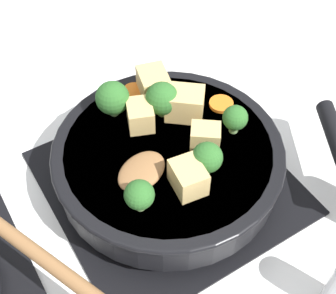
{
  "coord_description": "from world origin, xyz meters",
  "views": [
    {
      "loc": [
        -0.33,
        0.2,
        0.53
      ],
      "look_at": [
        0.0,
        0.0,
        0.08
      ],
      "focal_mm": 50.0,
      "sensor_mm": 36.0,
      "label": 1
    }
  ],
  "objects": [
    {
      "name": "ground_plane",
      "position": [
        0.0,
        0.0,
        0.0
      ],
      "size": [
        2.4,
        2.4,
        0.0
      ],
      "primitive_type": "plane",
      "color": "white"
    },
    {
      "name": "tofu_cube_center_large",
      "position": [
        -0.06,
        0.01,
        0.09
      ],
      "size": [
        0.05,
        0.04,
        0.03
      ],
      "primitive_type": "cube",
      "rotation": [
        0.0,
        0.0,
        3.01
      ],
      "color": "#DBB770",
      "rests_on": "skillet_pan"
    },
    {
      "name": "broccoli_floret_east_rim",
      "position": [
        -0.06,
        -0.02,
        0.1
      ],
      "size": [
        0.04,
        0.04,
        0.04
      ],
      "color": "#709956",
      "rests_on": "skillet_pan"
    },
    {
      "name": "skillet_pan",
      "position": [
        -0.0,
        -0.0,
        0.05
      ],
      "size": [
        0.33,
        0.39,
        0.05
      ],
      "color": "black",
      "rests_on": "front_burner_grate"
    },
    {
      "name": "tofu_cube_back_piece",
      "position": [
        0.04,
        -0.05,
        0.1
      ],
      "size": [
        0.06,
        0.06,
        0.04
      ],
      "primitive_type": "cube",
      "rotation": [
        0.0,
        0.0,
        0.88
      ],
      "color": "#DBB770",
      "rests_on": "skillet_pan"
    },
    {
      "name": "tofu_cube_near_handle",
      "position": [
        -0.02,
        -0.04,
        0.09
      ],
      "size": [
        0.05,
        0.05,
        0.03
      ],
      "primitive_type": "cube",
      "rotation": [
        0.0,
        0.0,
        0.93
      ],
      "color": "#DBB770",
      "rests_on": "skillet_pan"
    },
    {
      "name": "tofu_cube_west_chunk",
      "position": [
        0.05,
        0.01,
        0.09
      ],
      "size": [
        0.05,
        0.05,
        0.03
      ],
      "primitive_type": "cube",
      "rotation": [
        0.0,
        0.0,
        5.91
      ],
      "color": "#DBB770",
      "rests_on": "skillet_pan"
    },
    {
      "name": "carrot_slice_near_center",
      "position": [
        0.03,
        -0.1,
        0.08
      ],
      "size": [
        0.03,
        0.03,
        0.01
      ],
      "primitive_type": "cylinder",
      "color": "orange",
      "rests_on": "skillet_pan"
    },
    {
      "name": "wooden_spoon",
      "position": [
        -0.05,
        0.13,
        0.08
      ],
      "size": [
        0.22,
        0.23,
        0.02
      ],
      "color": "olive",
      "rests_on": "skillet_pan"
    },
    {
      "name": "broccoli_floret_west_rim",
      "position": [
        0.09,
        0.03,
        0.11
      ],
      "size": [
        0.05,
        0.05,
        0.05
      ],
      "color": "#709956",
      "rests_on": "skillet_pan"
    },
    {
      "name": "broccoli_floret_near_spoon",
      "position": [
        -0.02,
        -0.09,
        0.1
      ],
      "size": [
        0.03,
        0.03,
        0.04
      ],
      "color": "#709956",
      "rests_on": "skillet_pan"
    },
    {
      "name": "carrot_slice_orange_thin",
      "position": [
        0.11,
        -0.01,
        0.08
      ],
      "size": [
        0.03,
        0.03,
        0.01
      ],
      "primitive_type": "cylinder",
      "color": "orange",
      "rests_on": "skillet_pan"
    },
    {
      "name": "front_burner_grate",
      "position": [
        0.0,
        0.0,
        0.01
      ],
      "size": [
        0.31,
        0.31,
        0.03
      ],
      "color": "black",
      "rests_on": "ground_plane"
    },
    {
      "name": "broccoli_floret_center_top",
      "position": [
        -0.06,
        0.07,
        0.1
      ],
      "size": [
        0.03,
        0.03,
        0.04
      ],
      "color": "#709956",
      "rests_on": "skillet_pan"
    },
    {
      "name": "tofu_cube_east_chunk",
      "position": [
        0.09,
        -0.03,
        0.1
      ],
      "size": [
        0.06,
        0.05,
        0.04
      ],
      "primitive_type": "cube",
      "rotation": [
        0.0,
        0.0,
        6.03
      ],
      "color": "#DBB770",
      "rests_on": "skillet_pan"
    },
    {
      "name": "broccoli_floret_north_edge",
      "position": [
        0.05,
        -0.02,
        0.11
      ],
      "size": [
        0.04,
        0.04,
        0.05
      ],
      "color": "#709956",
      "rests_on": "skillet_pan"
    }
  ]
}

